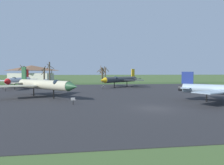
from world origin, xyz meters
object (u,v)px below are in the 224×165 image
Objects in this scene: jet_fighter_front_left at (19,80)px; visitor_building at (32,73)px; info_placard_rear_center at (103,87)px; info_placard_rear_left at (73,101)px; jet_fighter_rear_center at (120,79)px; info_placard_front_left at (5,88)px; jet_fighter_rear_left at (44,84)px.

jet_fighter_front_left is 0.72× the size of visitor_building.
visitor_building is at bearing 118.72° from info_placard_rear_center.
info_placard_rear_center is 0.98× the size of info_placard_rear_left.
jet_fighter_front_left is at bearing -177.36° from jet_fighter_rear_center.
jet_fighter_front_left is at bearing 164.35° from info_placard_rear_center.
jet_fighter_front_left is 7.47m from info_placard_front_left.
info_placard_front_left is 28.38m from jet_fighter_rear_center.
jet_fighter_rear_left is at bearing -48.28° from info_placard_front_left.
info_placard_rear_center is 17.25m from jet_fighter_rear_left.
visitor_building is (-36.86, 50.02, 1.62)m from jet_fighter_rear_center.
info_placard_rear_center is (21.02, -5.89, -1.58)m from jet_fighter_front_left.
info_placard_rear_left is (15.33, -27.21, -1.58)m from jet_fighter_front_left.
info_placard_front_left is 1.13× the size of info_placard_rear_left.
jet_fighter_rear_center reaches higher than jet_fighter_front_left.
jet_fighter_front_left reaches higher than info_placard_front_left.
jet_fighter_rear_center reaches higher than info_placard_rear_left.
visitor_building reaches higher than info_placard_rear_center.
visitor_building reaches higher than jet_fighter_rear_center.
info_placard_rear_left is (5.22, -8.05, -1.61)m from jet_fighter_rear_left.
jet_fighter_front_left is at bearing 86.47° from info_placard_front_left.
jet_fighter_front_left reaches higher than info_placard_rear_center.
info_placard_front_left is 25.40m from info_placard_rear_left.
info_placard_front_left is 59.46m from visitor_building.
info_placard_front_left is 21.52m from info_placard_rear_center.
jet_fighter_front_left is 15.99× the size of info_placard_rear_left.
jet_fighter_rear_left is 9.73m from info_placard_rear_left.
info_placard_rear_left is at bearing -71.92° from visitor_building.
visitor_building is at bearing 99.54° from info_placard_front_left.
jet_fighter_rear_left is (-10.91, -13.27, 1.61)m from info_placard_rear_center.
info_placard_rear_center is (21.47, 1.42, -0.09)m from info_placard_front_left.
jet_fighter_rear_center is at bearing 68.43° from info_placard_rear_left.
jet_fighter_rear_left is 0.61× the size of visitor_building.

